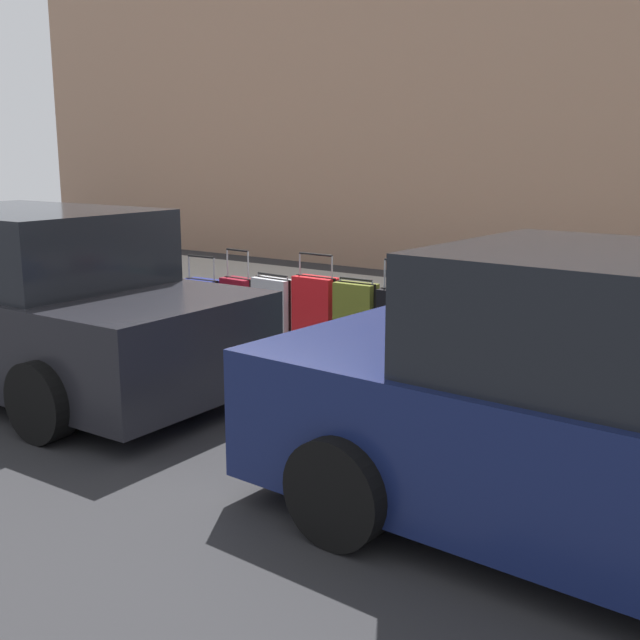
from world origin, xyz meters
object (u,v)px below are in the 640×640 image
suitcase_olive_6 (356,319)px  suitcase_maroon_9 (239,306)px  suitcase_silver_1 (595,367)px  suitcase_maroon_2 (542,348)px  suitcase_navy_10 (203,304)px  fire_hydrant (167,289)px  suitcase_teal_4 (441,341)px  bollard_post (114,282)px  parked_car_charcoal_1 (27,303)px  suitcase_red_7 (316,311)px  suitcase_black_5 (400,325)px  suitcase_navy_3 (492,346)px  suitcase_silver_8 (273,309)px

suitcase_olive_6 → suitcase_maroon_9: size_ratio=0.82×
suitcase_silver_1 → suitcase_maroon_2: (0.49, -0.06, 0.07)m
suitcase_navy_10 → fire_hydrant: 0.66m
suitcase_teal_4 → suitcase_olive_6: suitcase_olive_6 is taller
bollard_post → parked_car_charcoal_1: parked_car_charcoal_1 is taller
suitcase_olive_6 → suitcase_maroon_9: suitcase_maroon_9 is taller
suitcase_teal_4 → suitcase_red_7: bearing=-4.1°
suitcase_maroon_2 → fire_hydrant: (4.71, 0.03, 0.05)m
bollard_post → suitcase_teal_4: bearing=-178.5°
suitcase_teal_4 → bollard_post: bollard_post is taller
suitcase_teal_4 → suitcase_black_5: size_ratio=0.63×
suitcase_maroon_2 → suitcase_teal_4: 0.95m
suitcase_maroon_2 → suitcase_maroon_9: (3.57, -0.01, -0.03)m
suitcase_maroon_2 → parked_car_charcoal_1: parked_car_charcoal_1 is taller
fire_hydrant → bollard_post: bollard_post is taller
bollard_post → suitcase_red_7: bearing=-175.6°
suitcase_maroon_2 → fire_hydrant: 4.71m
suitcase_black_5 → suitcase_maroon_9: 2.10m
suitcase_maroon_2 → suitcase_teal_4: suitcase_maroon_2 is taller
suitcase_navy_3 → suitcase_red_7: suitcase_red_7 is taller
suitcase_maroon_2 → suitcase_navy_3: 0.45m
suitcase_navy_3 → suitcase_maroon_9: 3.13m
suitcase_silver_1 → suitcase_teal_4: suitcase_silver_1 is taller
suitcase_black_5 → suitcase_silver_8: 1.59m
fire_hydrant → parked_car_charcoal_1: (-0.53, 2.25, 0.24)m
suitcase_silver_1 → suitcase_navy_3: suitcase_navy_3 is taller
suitcase_silver_8 → parked_car_charcoal_1: bearing=63.9°
parked_car_charcoal_1 → suitcase_maroon_2: bearing=-151.4°
suitcase_navy_3 → fire_hydrant: suitcase_navy_3 is taller
suitcase_teal_4 → suitcase_maroon_9: size_ratio=0.66×
suitcase_silver_1 → bollard_post: bollard_post is taller
suitcase_navy_3 → suitcase_silver_8: bearing=-1.2°
suitcase_navy_3 → suitcase_teal_4: size_ratio=1.47×
suitcase_maroon_2 → suitcase_maroon_9: suitcase_maroon_9 is taller
suitcase_teal_4 → suitcase_maroon_9: 2.62m
suitcase_black_5 → suitcase_olive_6: bearing=3.6°
suitcase_maroon_2 → suitcase_red_7: (2.50, -0.05, 0.02)m
suitcase_olive_6 → parked_car_charcoal_1: parked_car_charcoal_1 is taller
suitcase_silver_8 → bollard_post: bollard_post is taller
suitcase_navy_3 → suitcase_black_5: (1.02, -0.10, 0.04)m
suitcase_silver_8 → bollard_post: size_ratio=0.86×
suitcase_teal_4 → fire_hydrant: bearing=-0.5°
suitcase_maroon_9 → suitcase_black_5: bearing=-178.9°
suitcase_navy_10 → suitcase_silver_1: bearing=-179.7°
suitcase_teal_4 → suitcase_silver_8: size_ratio=0.87×
suitcase_black_5 → suitcase_red_7: bearing=-0.0°
suitcase_black_5 → parked_car_charcoal_1: bearing=40.7°
suitcase_silver_1 → suitcase_maroon_9: bearing=-0.9°
suitcase_silver_1 → suitcase_red_7: (2.99, -0.11, 0.09)m
suitcase_teal_4 → suitcase_olive_6: 1.03m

